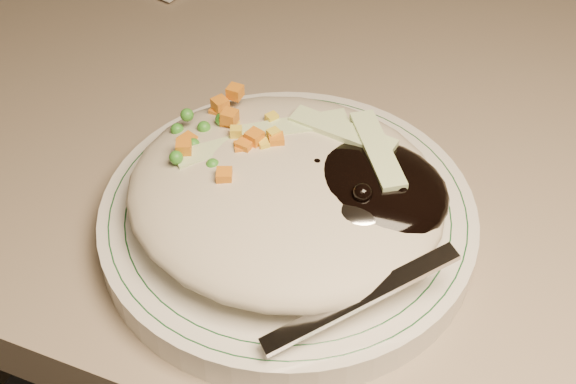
% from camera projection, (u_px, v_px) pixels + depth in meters
% --- Properties ---
extents(desk, '(1.40, 0.70, 0.74)m').
position_uv_depth(desk, '(481.00, 251.00, 0.76)').
color(desk, '#81715E').
rests_on(desk, ground).
extents(plate, '(0.23, 0.23, 0.02)m').
position_uv_depth(plate, '(288.00, 221.00, 0.50)').
color(plate, silver).
rests_on(plate, desk).
extents(plate_rim, '(0.22, 0.22, 0.00)m').
position_uv_depth(plate_rim, '(288.00, 210.00, 0.50)').
color(plate_rim, '#144723').
rests_on(plate_rim, plate).
extents(meal, '(0.21, 0.19, 0.05)m').
position_uv_depth(meal, '(294.00, 188.00, 0.48)').
color(meal, '#B5AA93').
rests_on(meal, plate).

